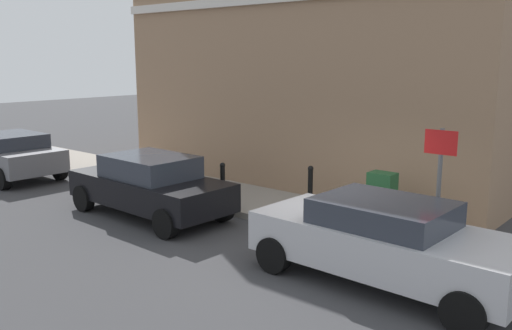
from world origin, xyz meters
TOP-DOWN VIEW (x-y plane):
  - ground at (0.00, 0.00)m, footprint 80.00×80.00m
  - sidewalk at (2.05, 6.00)m, footprint 2.30×30.00m
  - corner_building at (6.50, 3.75)m, footprint 6.71×11.50m
  - car_silver at (-0.37, -1.50)m, footprint 1.99×4.47m
  - car_black at (-0.32, 4.56)m, footprint 1.95×4.27m
  - car_grey at (-0.45, 11.27)m, footprint 2.02×4.12m
  - utility_cabinet at (2.11, -0.15)m, footprint 0.46×0.61m
  - bollard_near_cabinet at (2.21, 1.76)m, footprint 0.14×0.14m
  - bollard_far_kerb at (1.15, 3.62)m, footprint 0.14×0.14m
  - street_sign at (1.26, -1.70)m, footprint 0.08×0.60m

SIDE VIEW (x-z plane):
  - ground at x=0.00m, z-range 0.00..0.00m
  - sidewalk at x=2.05m, z-range 0.00..0.15m
  - utility_cabinet at x=2.11m, z-range 0.11..1.26m
  - bollard_near_cabinet at x=2.21m, z-range 0.19..1.22m
  - bollard_far_kerb at x=1.15m, z-range 0.19..1.22m
  - car_grey at x=-0.45m, z-range 0.04..1.44m
  - car_silver at x=-0.37m, z-range 0.04..1.46m
  - car_black at x=-0.32m, z-range 0.03..1.48m
  - street_sign at x=1.26m, z-range 0.51..2.81m
  - corner_building at x=6.50m, z-range 0.00..9.34m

